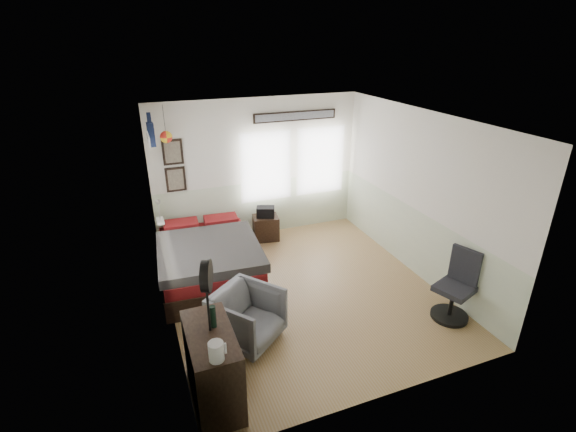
% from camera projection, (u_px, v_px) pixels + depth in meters
% --- Properties ---
extents(ground_plane, '(4.00, 4.50, 0.01)m').
position_uv_depth(ground_plane, '(303.00, 291.00, 6.61)').
color(ground_plane, olive).
extents(room_shell, '(4.02, 4.52, 2.71)m').
position_uv_depth(room_shell, '(295.00, 192.00, 6.09)').
color(room_shell, silver).
rests_on(room_shell, ground_plane).
extents(wall_decor, '(3.55, 1.32, 1.44)m').
position_uv_depth(wall_decor, '(200.00, 139.00, 7.06)').
color(wall_decor, black).
rests_on(wall_decor, room_shell).
extents(bed, '(1.67, 2.24, 0.69)m').
position_uv_depth(bed, '(209.00, 260.00, 6.84)').
color(bed, black).
rests_on(bed, ground_plane).
extents(dresser, '(0.48, 1.00, 0.90)m').
position_uv_depth(dresser, '(213.00, 367.00, 4.49)').
color(dresser, black).
rests_on(dresser, ground_plane).
extents(armchair, '(1.11, 1.11, 0.73)m').
position_uv_depth(armchair, '(247.00, 317.00, 5.42)').
color(armchair, slate).
rests_on(armchair, ground_plane).
extents(nightstand, '(0.53, 0.45, 0.48)m').
position_uv_depth(nightstand, '(266.00, 228.00, 8.18)').
color(nightstand, black).
rests_on(nightstand, ground_plane).
extents(task_chair, '(0.59, 0.59, 1.04)m').
position_uv_depth(task_chair, '(456.00, 291.00, 5.86)').
color(task_chair, black).
rests_on(task_chair, ground_plane).
extents(kettle, '(0.17, 0.15, 0.20)m').
position_uv_depth(kettle, '(216.00, 351.00, 3.92)').
color(kettle, silver).
rests_on(kettle, dresser).
extents(bottle, '(0.06, 0.06, 0.26)m').
position_uv_depth(bottle, '(213.00, 317.00, 4.36)').
color(bottle, black).
rests_on(bottle, dresser).
extents(stand_fan, '(0.19, 0.33, 0.83)m').
position_uv_depth(stand_fan, '(206.00, 277.00, 4.10)').
color(stand_fan, black).
rests_on(stand_fan, dresser).
extents(black_bag, '(0.40, 0.33, 0.20)m').
position_uv_depth(black_bag, '(266.00, 212.00, 8.05)').
color(black_bag, black).
rests_on(black_bag, nightstand).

